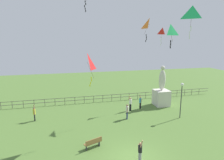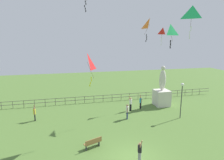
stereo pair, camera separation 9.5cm
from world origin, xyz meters
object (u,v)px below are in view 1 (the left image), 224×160
object	(u,v)px
kite_1	(149,25)
kite_4	(87,63)
kite_2	(170,31)
kite_3	(162,32)
person_3	(140,151)
lamppost	(182,92)
person_4	(140,102)
person_1	(34,113)
kite_0	(192,14)
person_0	(127,111)
person_2	(130,103)
statue_monument	(161,94)
park_bench	(93,143)

from	to	relation	value
kite_1	kite_4	world-z (taller)	kite_1
kite_2	kite_3	world-z (taller)	kite_3
person_3	kite_1	bearing A→B (deg)	63.93
lamppost	kite_2	xyz separation A→B (m)	(-4.39, -4.40, 6.35)
person_3	person_4	world-z (taller)	person_4
person_1	kite_0	bearing A→B (deg)	-24.77
person_0	person_2	xyz separation A→B (m)	(1.20, 2.37, 0.02)
kite_3	kite_1	bearing A→B (deg)	-140.90
person_2	kite_1	size ratio (longest dim) A/B	0.78
person_1	kite_0	xyz separation A→B (m)	(13.94, -6.43, 9.86)
statue_monument	kite_0	xyz separation A→B (m)	(-1.89, -7.86, 9.14)
person_0	kite_3	distance (m)	11.29
statue_monument	lamppost	distance (m)	4.67
kite_1	statue_monument	bearing A→B (deg)	29.98
kite_4	park_bench	bearing A→B (deg)	-89.47
person_0	person_3	world-z (taller)	person_3
statue_monument	kite_2	size ratio (longest dim) A/B	2.95
kite_3	statue_monument	bearing A→B (deg)	-94.62
lamppost	kite_0	distance (m)	8.69
park_bench	person_2	distance (m)	9.36
kite_4	person_4	bearing A→B (deg)	36.53
park_bench	kite_1	distance (m)	14.10
statue_monument	kite_0	bearing A→B (deg)	-103.48
person_2	kite_0	bearing A→B (deg)	-67.81
kite_4	person_1	bearing A→B (deg)	139.77
person_4	statue_monument	bearing A→B (deg)	10.77
statue_monument	kite_3	bearing A→B (deg)	85.38
statue_monument	person_4	distance (m)	3.36
person_4	person_3	bearing A→B (deg)	-112.10
lamppost	person_2	bearing A→B (deg)	143.29
person_2	person_3	size ratio (longest dim) A/B	1.12
person_0	kite_2	xyz separation A→B (m)	(1.51, -5.54, 8.35)
park_bench	kite_0	bearing A→B (deg)	3.14
lamppost	person_0	distance (m)	6.34
statue_monument	person_0	world-z (taller)	statue_monument
kite_2	kite_3	xyz separation A→B (m)	(4.45, 9.60, 0.33)
person_2	kite_0	distance (m)	12.27
kite_0	kite_2	world-z (taller)	kite_0
park_bench	kite_1	world-z (taller)	kite_1
person_2	kite_1	distance (m)	9.53
kite_2	kite_4	xyz separation A→B (m)	(-6.07, 2.90, -2.62)
person_1	kite_4	world-z (taller)	kite_4
statue_monument	park_bench	bearing A→B (deg)	-141.40
person_3	person_4	xyz separation A→B (m)	(4.20, 10.35, 0.04)
statue_monument	park_bench	size ratio (longest dim) A/B	3.48
person_1	kite_1	size ratio (longest dim) A/B	0.69
person_0	person_2	world-z (taller)	person_2
lamppost	person_1	world-z (taller)	lamppost
park_bench	person_0	xyz separation A→B (m)	(4.54, 5.00, 0.52)
person_2	statue_monument	bearing A→B (deg)	11.53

